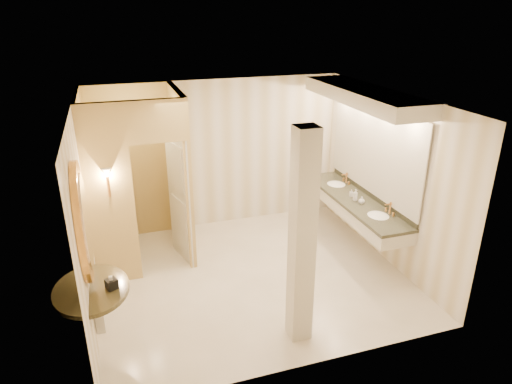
{
  "coord_description": "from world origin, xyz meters",
  "views": [
    {
      "loc": [
        -1.79,
        -5.74,
        3.87
      ],
      "look_at": [
        0.14,
        0.2,
        1.3
      ],
      "focal_mm": 32.0,
      "sensor_mm": 36.0,
      "label": 1
    }
  ],
  "objects": [
    {
      "name": "floor",
      "position": [
        0.0,
        0.0,
        0.0
      ],
      "size": [
        4.5,
        4.5,
        0.0
      ],
      "primitive_type": "plane",
      "color": "#EFE3CE",
      "rests_on": "ground"
    },
    {
      "name": "soap_bottle_a",
      "position": [
        1.92,
        0.5,
        0.94
      ],
      "size": [
        0.06,
        0.06,
        0.12
      ],
      "primitive_type": "imported",
      "rotation": [
        0.0,
        0.0,
        -0.17
      ],
      "color": "beige",
      "rests_on": "vanity"
    },
    {
      "name": "console_shelf",
      "position": [
        -2.21,
        -0.98,
        1.35
      ],
      "size": [
        1.06,
        1.06,
        1.98
      ],
      "color": "black",
      "rests_on": "floor"
    },
    {
      "name": "wall_front",
      "position": [
        0.0,
        -2.0,
        1.35
      ],
      "size": [
        4.5,
        0.02,
        2.7
      ],
      "primitive_type": "cube",
      "color": "silver",
      "rests_on": "floor"
    },
    {
      "name": "tissue_box",
      "position": [
        -2.0,
        -1.06,
        0.93
      ],
      "size": [
        0.16,
        0.16,
        0.12
      ],
      "primitive_type": "cube",
      "rotation": [
        0.0,
        0.0,
        0.43
      ],
      "color": "black",
      "rests_on": "console_shelf"
    },
    {
      "name": "soap_bottle_c",
      "position": [
        1.9,
        0.33,
        0.97
      ],
      "size": [
        0.08,
        0.08,
        0.2
      ],
      "primitive_type": "imported",
      "rotation": [
        0.0,
        0.0,
        0.06
      ],
      "color": "#C6B28C",
      "rests_on": "vanity"
    },
    {
      "name": "wall_left",
      "position": [
        -2.25,
        0.0,
        1.35
      ],
      "size": [
        0.02,
        4.0,
        2.7
      ],
      "primitive_type": "cube",
      "color": "silver",
      "rests_on": "floor"
    },
    {
      "name": "vanity",
      "position": [
        1.98,
        0.4,
        1.63
      ],
      "size": [
        0.75,
        2.77,
        2.09
      ],
      "color": "beige",
      "rests_on": "floor"
    },
    {
      "name": "wall_back",
      "position": [
        0.0,
        2.0,
        1.35
      ],
      "size": [
        4.5,
        0.02,
        2.7
      ],
      "primitive_type": "cube",
      "color": "silver",
      "rests_on": "floor"
    },
    {
      "name": "soap_bottle_b",
      "position": [
        1.93,
        0.18,
        0.94
      ],
      "size": [
        0.12,
        0.12,
        0.12
      ],
      "primitive_type": "imported",
      "rotation": [
        0.0,
        0.0,
        -0.31
      ],
      "color": "silver",
      "rests_on": "vanity"
    },
    {
      "name": "toilet_closet",
      "position": [
        -1.12,
        0.97,
        1.39
      ],
      "size": [
        1.5,
        1.55,
        2.7
      ],
      "color": "#E9D779",
      "rests_on": "floor"
    },
    {
      "name": "wall_right",
      "position": [
        2.25,
        0.0,
        1.35
      ],
      "size": [
        0.02,
        4.0,
        2.7
      ],
      "primitive_type": "cube",
      "color": "silver",
      "rests_on": "floor"
    },
    {
      "name": "wall_sconce",
      "position": [
        -1.93,
        0.43,
        1.73
      ],
      "size": [
        0.14,
        0.14,
        0.42
      ],
      "color": "#C98740",
      "rests_on": "toilet_closet"
    },
    {
      "name": "ceiling",
      "position": [
        0.0,
        0.0,
        2.7
      ],
      "size": [
        4.5,
        4.5,
        0.0
      ],
      "primitive_type": "plane",
      "rotation": [
        3.14,
        0.0,
        0.0
      ],
      "color": "white",
      "rests_on": "wall_back"
    },
    {
      "name": "toilet",
      "position": [
        -1.95,
        1.67,
        0.39
      ],
      "size": [
        0.57,
        0.82,
        0.77
      ],
      "primitive_type": "imported",
      "rotation": [
        0.0,
        0.0,
        3.33
      ],
      "color": "white",
      "rests_on": "floor"
    },
    {
      "name": "pillar",
      "position": [
        0.16,
        -1.47,
        1.35
      ],
      "size": [
        0.26,
        0.26,
        2.7
      ],
      "primitive_type": "cube",
      "color": "beige",
      "rests_on": "floor"
    }
  ]
}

